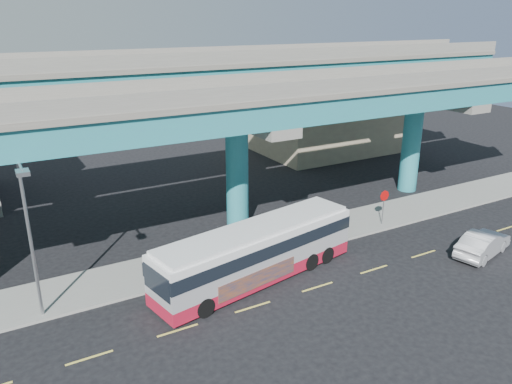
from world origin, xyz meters
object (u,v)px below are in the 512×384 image
sedan (483,244)px  street_lamp (28,219)px  transit_bus (257,251)px  stop_sign (384,200)px

sedan → street_lamp: (-24.26, 5.54, 4.59)m
transit_bus → street_lamp: 11.53m
transit_bus → stop_sign: (11.17, 2.10, 0.21)m
sedan → transit_bus: bearing=58.5°
sedan → stop_sign: size_ratio=1.95×
stop_sign → transit_bus: bearing=-145.5°
stop_sign → sedan: bearing=-46.7°
transit_bus → stop_sign: size_ratio=5.05×
stop_sign → street_lamp: bearing=-154.2°
transit_bus → stop_sign: 11.37m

